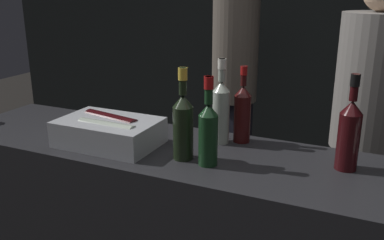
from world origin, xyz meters
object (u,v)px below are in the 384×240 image
(person_in_hoodie, at_px, (234,78))
(person_blond_tee, at_px, (367,119))
(ice_bin_with_bottles, at_px, (109,131))
(red_wine_bottle_burgundy, at_px, (208,130))
(red_wine_bottle_tall, at_px, (242,112))
(champagne_bottle, at_px, (183,123))
(white_wine_bottle, at_px, (221,109))
(red_wine_bottle_black_foil, at_px, (349,132))

(person_in_hoodie, bearing_deg, person_blond_tee, -79.78)
(ice_bin_with_bottles, relative_size, red_wine_bottle_burgundy, 1.23)
(red_wine_bottle_tall, relative_size, champagne_bottle, 0.92)
(ice_bin_with_bottles, xyz_separation_m, champagne_bottle, (0.34, -0.01, 0.08))
(red_wine_bottle_tall, relative_size, white_wine_bottle, 0.91)
(champagne_bottle, distance_m, red_wine_bottle_burgundy, 0.11)
(ice_bin_with_bottles, height_order, person_in_hoodie, person_in_hoodie)
(red_wine_bottle_black_foil, distance_m, champagne_bottle, 0.59)
(white_wine_bottle, bearing_deg, ice_bin_with_bottles, -152.73)
(champagne_bottle, relative_size, person_in_hoodie, 0.19)
(red_wine_bottle_tall, bearing_deg, red_wine_bottle_black_foil, -14.86)
(ice_bin_with_bottles, xyz_separation_m, person_blond_tee, (0.94, 1.15, -0.15))
(ice_bin_with_bottles, xyz_separation_m, red_wine_bottle_black_foil, (0.91, 0.15, 0.08))
(ice_bin_with_bottles, xyz_separation_m, white_wine_bottle, (0.41, 0.21, 0.09))
(white_wine_bottle, xyz_separation_m, champagne_bottle, (-0.07, -0.22, -0.01))
(red_wine_bottle_tall, relative_size, person_blond_tee, 0.18)
(white_wine_bottle, xyz_separation_m, person_blond_tee, (0.53, 0.93, -0.24))
(red_wine_bottle_black_foil, bearing_deg, red_wine_bottle_tall, 165.14)
(red_wine_bottle_tall, distance_m, champagne_bottle, 0.31)
(person_blond_tee, bearing_deg, red_wine_bottle_black_foil, 110.01)
(red_wine_bottle_tall, xyz_separation_m, champagne_bottle, (-0.14, -0.27, 0.01))
(person_blond_tee, bearing_deg, red_wine_bottle_burgundy, 88.83)
(ice_bin_with_bottles, distance_m, champagne_bottle, 0.35)
(red_wine_bottle_tall, height_order, champagne_bottle, champagne_bottle)
(champagne_bottle, height_order, person_in_hoodie, person_in_hoodie)
(red_wine_bottle_burgundy, distance_m, person_blond_tee, 1.29)
(white_wine_bottle, height_order, champagne_bottle, white_wine_bottle)
(red_wine_bottle_tall, bearing_deg, white_wine_bottle, -146.85)
(red_wine_bottle_tall, height_order, person_in_hoodie, person_in_hoodie)
(ice_bin_with_bottles, distance_m, white_wine_bottle, 0.47)
(ice_bin_with_bottles, relative_size, white_wine_bottle, 1.15)
(person_in_hoodie, height_order, person_blond_tee, person_in_hoodie)
(red_wine_bottle_black_foil, relative_size, red_wine_bottle_burgundy, 1.05)
(ice_bin_with_bottles, relative_size, red_wine_bottle_black_foil, 1.17)
(person_in_hoodie, bearing_deg, red_wine_bottle_burgundy, -123.20)
(person_blond_tee, bearing_deg, champagne_bottle, 84.23)
(ice_bin_with_bottles, height_order, red_wine_bottle_tall, red_wine_bottle_tall)
(red_wine_bottle_black_foil, relative_size, white_wine_bottle, 0.98)
(red_wine_bottle_black_foil, height_order, person_blond_tee, person_blond_tee)
(red_wine_bottle_tall, bearing_deg, ice_bin_with_bottles, -151.77)
(red_wine_bottle_black_foil, height_order, red_wine_bottle_tall, red_wine_bottle_black_foil)
(champagne_bottle, bearing_deg, red_wine_bottle_black_foil, 15.33)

